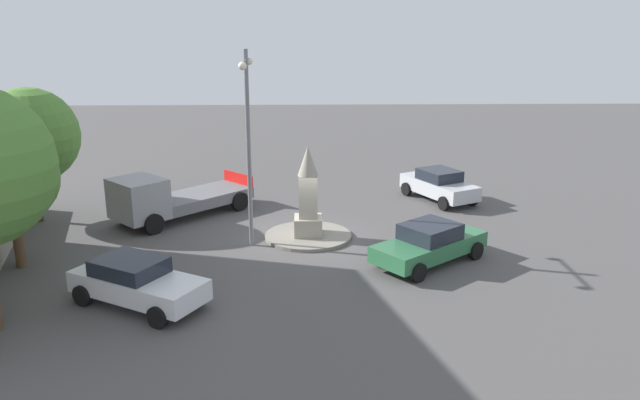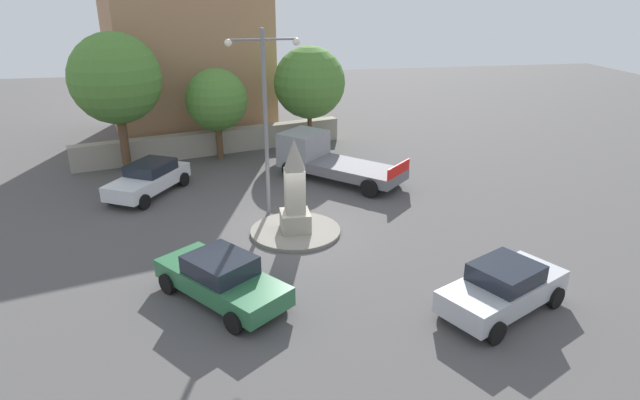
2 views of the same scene
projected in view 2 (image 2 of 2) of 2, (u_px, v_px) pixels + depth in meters
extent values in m
plane|color=#4F4C4C|center=(296.00, 233.00, 20.36)|extent=(80.00, 80.00, 0.00)
cylinder|color=gray|center=(296.00, 231.00, 20.34)|extent=(3.39, 3.39, 0.13)
cube|color=#9E9687|center=(295.00, 221.00, 20.18)|extent=(1.07, 1.07, 0.71)
cube|color=#9E9687|center=(295.00, 191.00, 19.73)|extent=(0.71, 0.71, 1.67)
cone|color=#9E9687|center=(294.00, 154.00, 19.21)|extent=(0.78, 0.78, 1.14)
cylinder|color=slate|center=(266.00, 126.00, 20.84)|extent=(0.16, 0.16, 7.24)
cylinder|color=slate|center=(245.00, 40.00, 19.54)|extent=(1.24, 0.08, 0.08)
cylinder|color=slate|center=(279.00, 39.00, 19.74)|extent=(1.24, 0.08, 0.08)
sphere|color=#F2EACC|center=(228.00, 43.00, 19.47)|extent=(0.28, 0.28, 0.28)
sphere|color=#F2EACC|center=(296.00, 42.00, 19.88)|extent=(0.28, 0.28, 0.28)
cube|color=#2D6B42|center=(222.00, 282.00, 15.84)|extent=(4.06, 4.48, 0.57)
cube|color=#1E232D|center=(220.00, 265.00, 15.63)|extent=(2.35, 2.39, 0.54)
cylinder|color=black|center=(279.00, 297.00, 15.60)|extent=(0.57, 0.64, 0.64)
cylinder|color=black|center=(234.00, 323.00, 14.42)|extent=(0.57, 0.64, 0.64)
cylinder|color=black|center=(212.00, 263.00, 17.47)|extent=(0.57, 0.64, 0.64)
cylinder|color=black|center=(168.00, 283.00, 16.29)|extent=(0.57, 0.64, 0.64)
cube|color=silver|center=(148.00, 181.00, 23.80)|extent=(3.53, 4.47, 0.63)
cube|color=#1E232D|center=(151.00, 167.00, 23.86)|extent=(2.29, 2.45, 0.47)
cylinder|color=black|center=(144.00, 202.00, 22.38)|extent=(0.51, 0.66, 0.64)
cylinder|color=black|center=(111.00, 197.00, 22.89)|extent=(0.51, 0.66, 0.64)
cylinder|color=black|center=(184.00, 179.00, 24.95)|extent=(0.51, 0.66, 0.64)
cylinder|color=black|center=(153.00, 175.00, 25.46)|extent=(0.51, 0.66, 0.64)
cube|color=#B7BABF|center=(503.00, 291.00, 15.28)|extent=(4.32, 3.30, 0.65)
cube|color=#1E232D|center=(506.00, 273.00, 15.08)|extent=(2.23, 2.15, 0.50)
cylinder|color=black|center=(506.00, 274.00, 16.80)|extent=(0.67, 0.49, 0.64)
cylinder|color=black|center=(555.00, 297.00, 15.57)|extent=(0.67, 0.49, 0.64)
cylinder|color=black|center=(446.00, 304.00, 15.23)|extent=(0.67, 0.49, 0.64)
cylinder|color=black|center=(496.00, 333.00, 14.00)|extent=(0.67, 0.49, 0.64)
cube|color=gray|center=(303.00, 148.00, 26.39)|extent=(2.74, 2.74, 1.64)
cube|color=slate|center=(357.00, 171.00, 24.99)|extent=(4.55, 4.55, 0.48)
cube|color=red|center=(399.00, 169.00, 23.68)|extent=(1.46, 1.47, 0.50)
cylinder|color=black|center=(290.00, 170.00, 25.91)|extent=(0.79, 0.79, 0.84)
cylinder|color=black|center=(315.00, 159.00, 27.51)|extent=(0.79, 0.79, 0.84)
cylinder|color=black|center=(370.00, 188.00, 23.59)|extent=(0.79, 0.79, 0.84)
cylinder|color=black|center=(392.00, 175.00, 25.19)|extent=(0.79, 0.79, 0.84)
cube|color=#9E9687|center=(215.00, 142.00, 29.59)|extent=(14.40, 4.57, 1.28)
cube|color=#A87A56|center=(186.00, 55.00, 32.72)|extent=(10.54, 10.09, 9.35)
cylinder|color=brown|center=(310.00, 127.00, 30.67)|extent=(0.25, 0.25, 2.28)
sphere|color=#4C7F33|center=(309.00, 82.00, 29.73)|extent=(3.95, 3.95, 3.95)
cylinder|color=brown|center=(219.00, 140.00, 28.61)|extent=(0.36, 0.36, 2.05)
sphere|color=#4C7F33|center=(216.00, 100.00, 27.81)|extent=(3.19, 3.19, 3.19)
cylinder|color=brown|center=(124.00, 141.00, 26.52)|extent=(0.43, 0.43, 3.08)
sphere|color=#4C7F33|center=(115.00, 78.00, 25.39)|extent=(4.29, 4.29, 4.29)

